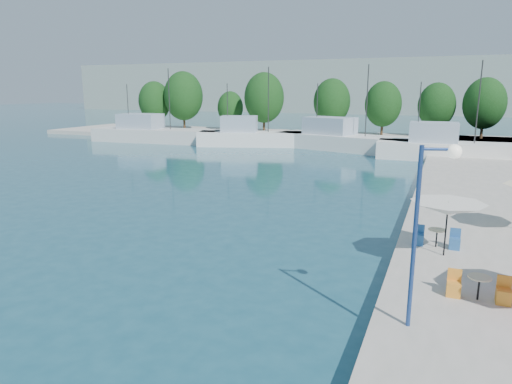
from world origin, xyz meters
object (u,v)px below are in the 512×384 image
at_px(trawler_03, 346,141).
at_px(trawler_04, 452,150).
at_px(trawler_01, 156,134).
at_px(street_lamp, 430,204).
at_px(umbrella_white, 448,208).
at_px(trawler_02, 254,138).

bearing_deg(trawler_03, trawler_04, -1.59).
xyz_separation_m(trawler_01, street_lamp, (36.66, -40.48, 3.02)).
bearing_deg(umbrella_white, trawler_03, 107.40).
height_order(trawler_03, trawler_04, same).
bearing_deg(trawler_04, trawler_01, 173.97).
bearing_deg(street_lamp, trawler_03, 88.89).
bearing_deg(trawler_04, trawler_02, 169.59).
distance_m(trawler_03, umbrella_white, 37.18).
relative_size(trawler_03, umbrella_white, 6.87).
bearing_deg(trawler_03, umbrella_white, -55.74).
distance_m(trawler_01, street_lamp, 54.70).
distance_m(trawler_01, trawler_02, 14.34).
xyz_separation_m(trawler_03, trawler_04, (11.56, -3.86, 0.00)).
xyz_separation_m(trawler_02, trawler_03, (11.78, 0.38, -0.00)).
distance_m(trawler_03, street_lamp, 43.08).
bearing_deg(trawler_01, trawler_04, -8.39).
xyz_separation_m(trawler_03, street_lamp, (10.57, -41.65, 3.02)).
xyz_separation_m(trawler_04, umbrella_white, (-0.45, -31.60, 1.44)).
relative_size(trawler_03, trawler_04, 1.24).
bearing_deg(umbrella_white, trawler_02, 123.13).
bearing_deg(trawler_03, street_lamp, -58.90).
xyz_separation_m(trawler_02, street_lamp, (22.35, -41.27, 3.02)).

